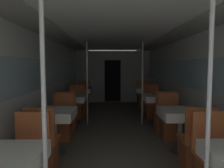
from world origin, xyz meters
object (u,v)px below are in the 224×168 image
object	(u,v)px
chair_left_far_3	(84,98)
support_pole_left_0	(44,119)
chair_right_near_2	(163,118)
dining_table_right_3	(145,91)
chair_right_near_3	(148,104)
chair_right_near_1	(195,149)
chair_right_far_3	(142,98)
chair_left_near_1	(43,150)
support_pole_left_2	(87,83)
chair_left_far_1	(62,125)
dining_table_left_0	(0,165)
dining_table_left_2	(72,99)
support_pole_right_2	(142,83)
support_pole_right_0	(208,118)
dining_table_right_2	(157,99)
chair_left_near_2	(68,119)
chair_left_far_2	(76,108)
chair_right_far_2	(152,108)
dining_table_left_3	(81,91)
dining_table_right_1	(181,115)
chair_right_far_0	(214,167)
chair_left_near_3	(79,104)
chair_right_far_1	(170,125)
dining_table_left_1	(54,116)

from	to	relation	value
chair_left_far_3	support_pole_left_0	bearing A→B (deg)	93.58
chair_right_near_2	dining_table_right_3	world-z (taller)	chair_right_near_2
chair_right_near_2	chair_right_near_3	world-z (taller)	same
chair_right_near_1	chair_right_far_3	world-z (taller)	same
chair_left_near_1	support_pole_left_2	world-z (taller)	support_pole_left_2
chair_left_near_1	chair_left_far_1	xyz separation A→B (m)	(0.00, 1.26, 0.00)
dining_table_left_0	dining_table_left_2	size ratio (longest dim) A/B	1.00
dining_table_right_3	chair_right_near_3	distance (m)	0.72
dining_table_left_2	support_pole_right_2	world-z (taller)	support_pole_right_2
chair_right_near_2	chair_right_near_3	distance (m)	1.82
support_pole_left_2	support_pole_right_0	xyz separation A→B (m)	(1.38, -3.63, 0.00)
dining_table_right_2	chair_right_near_2	world-z (taller)	chair_right_near_2
support_pole_left_0	dining_table_right_3	bearing A→B (deg)	72.11
chair_left_near_1	chair_left_near_2	distance (m)	1.82
chair_left_far_2	chair_left_far_3	world-z (taller)	same
dining_table_left_2	chair_left_far_2	bearing A→B (deg)	90.00
chair_right_far_2	dining_table_left_0	bearing A→B (deg)	63.34
support_pole_right_2	chair_right_far_3	distance (m)	2.58
chair_right_near_2	dining_table_left_3	bearing A→B (deg)	131.19
dining_table_right_1	chair_right_far_0	bearing A→B (deg)	-90.00
chair_left_near_2	dining_table_right_1	xyz separation A→B (m)	(2.14, -1.19, 0.34)
chair_left_near_3	chair_right_far_1	size ratio (longest dim) A/B	1.00
chair_left_near_1	support_pole_left_0	bearing A→B (deg)	-72.22
chair_left_near_1	support_pole_right_2	world-z (taller)	support_pole_right_2
chair_right_near_2	dining_table_right_3	bearing A→B (deg)	90.00
support_pole_left_2	support_pole_right_2	xyz separation A→B (m)	(1.38, 0.00, 0.00)
chair_right_far_0	dining_table_left_3	bearing A→B (deg)	-66.06
dining_table_right_1	chair_right_near_3	size ratio (longest dim) A/B	0.80
chair_left_far_1	chair_left_near_1	bearing A→B (deg)	90.00
chair_left_near_2	support_pole_right_0	size ratio (longest dim) A/B	0.45
dining_table_left_2	dining_table_left_3	distance (m)	1.82
chair_left_far_2	chair_right_near_1	xyz separation A→B (m)	(2.14, -3.07, 0.00)
chair_left_near_1	chair_left_near_3	size ratio (longest dim) A/B	1.00
chair_left_far_1	support_pole_right_2	distance (m)	2.25
dining_table_left_0	chair_left_far_1	size ratio (longest dim) A/B	0.80
chair_left_far_2	support_pole_right_0	world-z (taller)	support_pole_right_0
support_pole_left_0	chair_left_far_1	bearing A→B (deg)	98.84
chair_right_far_1	chair_right_far_0	bearing A→B (deg)	90.00
support_pole_right_0	chair_left_near_3	bearing A→B (deg)	110.05
chair_left_near_1	support_pole_right_0	xyz separation A→B (m)	(1.76, -1.19, 0.74)
support_pole_right_0	chair_right_far_3	world-z (taller)	support_pole_right_0
chair_left_near_3	dining_table_left_2	bearing A→B (deg)	-90.00
dining_table_left_1	chair_right_near_2	distance (m)	2.47
chair_left_far_3	chair_right_near_2	size ratio (longest dim) A/B	1.00
dining_table_left_2	chair_right_far_2	size ratio (longest dim) A/B	0.80
chair_left_near_3	dining_table_left_3	bearing A→B (deg)	90.00
chair_right_near_1	dining_table_right_2	world-z (taller)	chair_right_near_1
dining_table_left_1	chair_left_far_2	xyz separation A→B (m)	(0.00, 2.45, -0.34)
dining_table_right_3	chair_right_near_3	bearing A→B (deg)	-90.00
chair_right_near_1	chair_right_near_3	xyz separation A→B (m)	(0.00, 3.63, 0.00)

